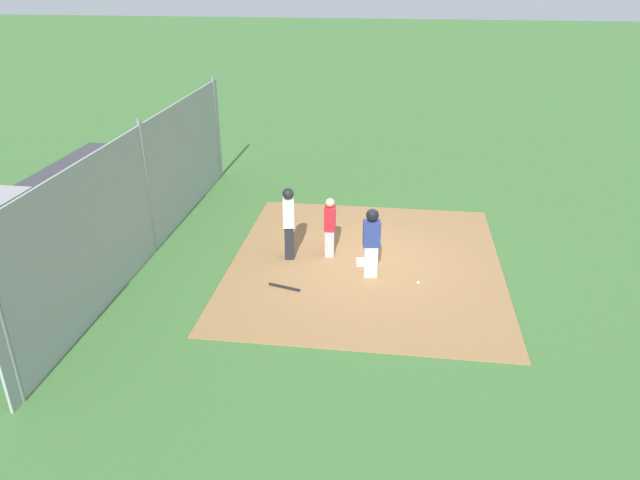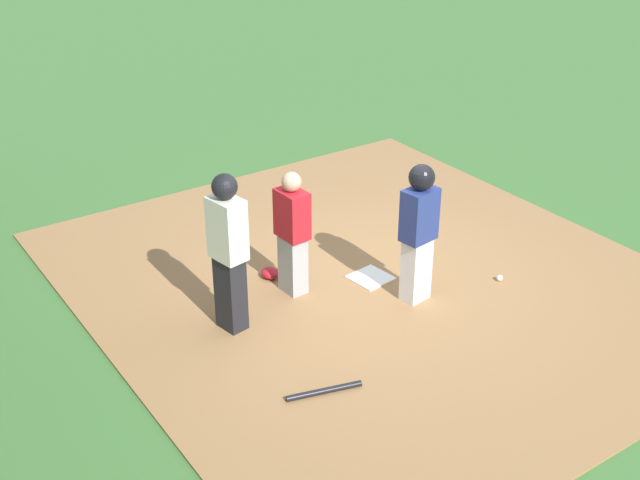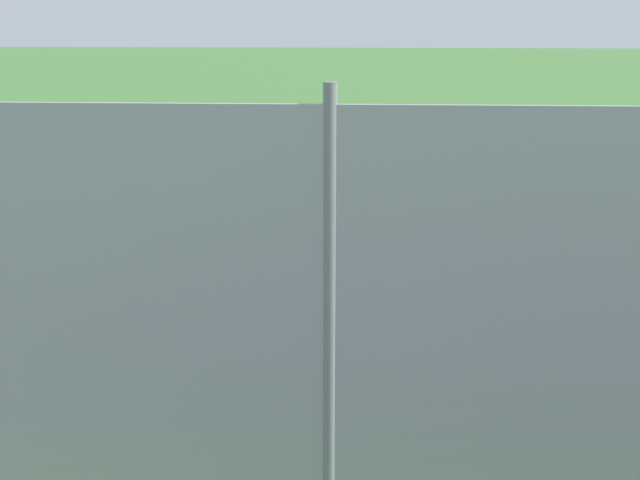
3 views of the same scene
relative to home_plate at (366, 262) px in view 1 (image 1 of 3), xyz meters
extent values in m
plane|color=#3D6B33|center=(0.00, 0.00, -0.04)|extent=(140.00, 140.00, 0.00)
cube|color=olive|center=(0.00, 0.00, -0.03)|extent=(7.20, 6.40, 0.03)
cube|color=white|center=(0.00, 0.00, 0.00)|extent=(0.49, 0.49, 0.02)
cube|color=#9E9EA3|center=(-0.29, -0.91, 0.34)|extent=(0.31, 0.24, 0.71)
cube|color=#B21923|center=(-0.29, -0.91, 0.98)|extent=(0.39, 0.28, 0.56)
sphere|color=tan|center=(-0.29, -0.91, 1.37)|extent=(0.22, 0.22, 0.22)
cube|color=black|center=(-0.03, -1.87, 0.42)|extent=(0.33, 0.27, 0.85)
cube|color=beige|center=(-0.03, -1.87, 1.18)|extent=(0.42, 0.32, 0.67)
sphere|color=black|center=(-0.03, -1.87, 1.65)|extent=(0.27, 0.27, 0.27)
cube|color=silver|center=(0.64, 0.14, 0.37)|extent=(0.26, 0.33, 0.76)
cube|color=navy|center=(0.64, 0.14, 1.05)|extent=(0.31, 0.41, 0.60)
sphere|color=tan|center=(0.64, 0.14, 1.47)|extent=(0.24, 0.24, 0.24)
sphere|color=black|center=(0.64, 0.14, 1.49)|extent=(0.29, 0.29, 0.29)
cylinder|color=black|center=(1.49, -1.71, 0.02)|extent=(0.26, 0.75, 0.06)
ellipsoid|color=#B21923|center=(-0.70, -0.98, 0.05)|extent=(0.24, 0.20, 0.12)
sphere|color=white|center=(0.91, 1.23, 0.03)|extent=(0.07, 0.07, 0.07)
cube|color=#93999E|center=(0.00, -5.30, 1.56)|extent=(12.00, 0.05, 3.20)
cylinder|color=slate|center=(-5.70, -5.30, 1.64)|extent=(0.10, 0.10, 3.35)
cylinder|color=slate|center=(0.00, -5.30, 1.64)|extent=(0.10, 0.10, 3.35)
cylinder|color=slate|center=(5.70, -5.30, 1.64)|extent=(0.10, 0.10, 3.35)
cube|color=#38383D|center=(0.00, -9.06, -0.02)|extent=(18.00, 5.20, 0.04)
cylinder|color=black|center=(-0.97, -8.63, 0.30)|extent=(0.60, 0.19, 0.60)
camera|label=1|loc=(12.69, 0.60, 6.51)|focal=33.21mm
camera|label=2|loc=(6.65, -5.30, 4.93)|focal=46.00mm
camera|label=3|loc=(0.25, -11.09, 3.81)|focal=47.49mm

